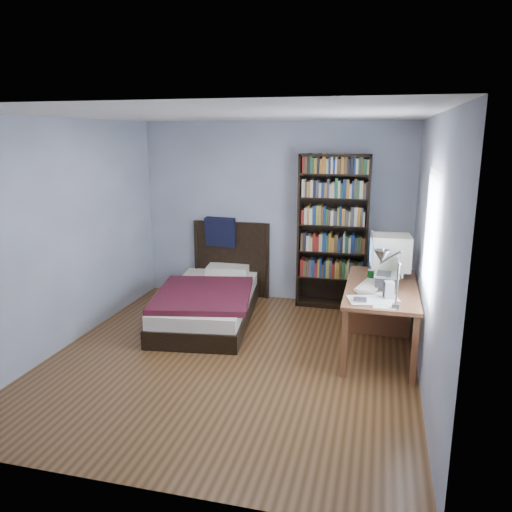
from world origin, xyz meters
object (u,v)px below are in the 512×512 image
at_px(desk, 380,301).
at_px(speaker, 389,290).
at_px(desk_lamp, 384,262).
at_px(soda_can, 370,275).
at_px(crt_monitor, 389,253).
at_px(keyboard, 370,286).
at_px(laptop, 387,278).
at_px(bed, 211,298).
at_px(bookshelf, 333,232).

height_order(desk, speaker, speaker).
bearing_deg(desk_lamp, soda_can, 95.56).
distance_m(crt_monitor, keyboard, 0.59).
bearing_deg(keyboard, laptop, 29.44).
distance_m(laptop, soda_can, 0.29).
height_order(desk_lamp, keyboard, desk_lamp).
bearing_deg(bed, bookshelf, 28.90).
height_order(crt_monitor, bookshelf, bookshelf).
height_order(desk, laptop, laptop).
bearing_deg(speaker, bed, 146.96).
bearing_deg(bed, crt_monitor, -3.20).
bearing_deg(desk_lamp, crt_monitor, 87.45).
distance_m(keyboard, speaker, 0.38).
xyz_separation_m(desk, desk_lamp, (-0.00, -1.54, 0.85)).
relative_size(keyboard, bookshelf, 0.24).
bearing_deg(bookshelf, desk, -53.42).
bearing_deg(laptop, desk_lamp, -92.90).
xyz_separation_m(desk, bed, (-2.14, 0.09, -0.16)).
xyz_separation_m(desk_lamp, bed, (-2.13, 1.63, -1.02)).
bearing_deg(speaker, desk, 84.70).
xyz_separation_m(keyboard, soda_can, (-0.00, 0.27, 0.04)).
height_order(laptop, keyboard, laptop).
bearing_deg(bookshelf, crt_monitor, -51.88).
relative_size(desk, crt_monitor, 3.20).
bearing_deg(soda_can, speaker, -71.97).
distance_m(crt_monitor, bed, 2.33).
bearing_deg(desk_lamp, bookshelf, 105.25).
bearing_deg(crt_monitor, bed, 176.80).
xyz_separation_m(speaker, soda_can, (-0.19, 0.60, -0.03)).
bearing_deg(laptop, crt_monitor, 88.26).
distance_m(laptop, bookshelf, 1.58).
distance_m(desk_lamp, speaker, 0.82).
distance_m(crt_monitor, bookshelf, 1.19).
relative_size(crt_monitor, laptop, 1.35).
xyz_separation_m(desk, laptop, (0.05, -0.49, 0.42)).
distance_m(desk, crt_monitor, 0.60).
xyz_separation_m(keyboard, bed, (-2.01, 0.62, -0.49)).
distance_m(desk, desk_lamp, 1.76).
relative_size(crt_monitor, bed, 0.22).
relative_size(laptop, keyboard, 0.74).
xyz_separation_m(crt_monitor, laptop, (-0.01, -0.45, -0.17)).
xyz_separation_m(crt_monitor, bookshelf, (-0.73, 0.93, 0.03)).
distance_m(desk_lamp, keyboard, 1.14).
height_order(keyboard, bed, bed).
relative_size(desk, bed, 0.70).
bearing_deg(speaker, bookshelf, 102.88).
height_order(speaker, soda_can, speaker).
bearing_deg(keyboard, desk_lamp, -68.25).
xyz_separation_m(speaker, bookshelf, (-0.73, 1.75, 0.22)).
relative_size(crt_monitor, bookshelf, 0.24).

